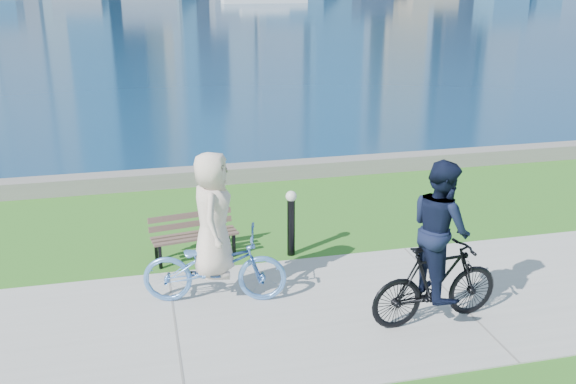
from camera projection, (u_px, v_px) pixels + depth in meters
name	position (u px, v px, depth m)	size (l,w,h in m)	color
ground	(452.00, 297.00, 9.39)	(320.00, 320.00, 0.00)	#276219
concrete_path	(452.00, 296.00, 9.38)	(80.00, 3.50, 0.02)	#9D9C98
seawall	(329.00, 167.00, 15.03)	(90.00, 0.50, 0.35)	slate
bay_water	(167.00, 12.00, 75.61)	(320.00, 131.00, 0.01)	#0C2B4D
park_bench	(193.00, 232.00, 10.57)	(1.47, 0.70, 0.73)	black
bollard_lamp	(291.00, 219.00, 10.58)	(0.18, 0.18, 1.13)	black
cyclist_woman	(214.00, 248.00, 9.00)	(1.12, 2.15, 2.21)	#588ED7
cyclist_man	(438.00, 257.00, 8.40)	(0.77, 1.91, 2.27)	black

